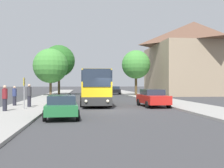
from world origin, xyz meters
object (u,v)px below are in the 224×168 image
object	(u,v)px
parked_car_right_far	(115,90)
pedestrian_waiting_near	(5,98)
parked_car_right_near	(153,98)
bus_stop_sign	(24,89)
bus_middle	(92,85)
tree_left_near	(51,66)
pedestrian_waiting_far	(29,95)
pedestrian_walking_back	(15,96)
bus_rear	(90,85)
tree_right_near	(136,65)
parked_car_left_curb	(62,106)
bus_front	(95,87)
tree_left_far	(59,61)

from	to	relation	value
parked_car_right_far	pedestrian_waiting_near	distance (m)	32.96
parked_car_right_far	pedestrian_waiting_near	bearing A→B (deg)	72.20
parked_car_right_near	bus_stop_sign	distance (m)	10.87
bus_middle	tree_left_near	distance (m)	8.40
pedestrian_waiting_far	bus_middle	bearing A→B (deg)	8.56
pedestrian_waiting_far	tree_left_near	xyz separation A→B (m)	(-0.77, 21.09, 3.80)
pedestrian_waiting_near	pedestrian_waiting_far	world-z (taller)	pedestrian_waiting_far
parked_car_right_far	tree_left_near	world-z (taller)	tree_left_near
bus_stop_sign	pedestrian_walking_back	size ratio (longest dim) A/B	1.41
bus_rear	tree_right_near	xyz separation A→B (m)	(7.26, -11.27, 3.30)
bus_rear	pedestrian_waiting_far	size ratio (longest dim) A/B	6.49
parked_car_left_curb	parked_car_right_far	xyz separation A→B (m)	(7.49, 33.92, 0.06)
tree_left_near	tree_right_near	xyz separation A→B (m)	(13.81, -1.17, 0.23)
bus_front	bus_middle	size ratio (longest dim) A/B	0.98
bus_front	pedestrian_walking_back	xyz separation A→B (m)	(-7.12, -2.45, -0.75)
bus_front	tree_right_near	bearing A→B (deg)	66.35
pedestrian_waiting_near	pedestrian_waiting_far	distance (m)	3.28
bus_stop_sign	tree_left_near	bearing A→B (deg)	91.87
pedestrian_walking_back	parked_car_right_far	bearing A→B (deg)	-150.90
parked_car_left_curb	tree_left_far	size ratio (longest dim) A/B	0.50
pedestrian_waiting_near	tree_left_near	size ratio (longest dim) A/B	0.24
pedestrian_walking_back	tree_left_far	world-z (taller)	tree_left_far
pedestrian_waiting_near	tree_left_far	bearing A→B (deg)	-171.03
parked_car_left_curb	parked_car_right_near	xyz separation A→B (m)	(7.44, 6.84, 0.08)
bus_front	parked_car_left_curb	distance (m)	10.46
pedestrian_waiting_far	tree_left_far	xyz separation A→B (m)	(0.26, 24.57, 4.89)
parked_car_right_far	bus_stop_sign	bearing A→B (deg)	73.04
bus_middle	pedestrian_walking_back	xyz separation A→B (m)	(-7.26, -15.28, -0.86)
bus_front	bus_middle	world-z (taller)	bus_middle
pedestrian_walking_back	tree_right_near	world-z (taller)	tree_right_near
parked_car_left_curb	tree_left_near	distance (m)	27.88
bus_middle	bus_rear	bearing A→B (deg)	91.94
bus_stop_sign	tree_left_near	world-z (taller)	tree_left_near
parked_car_left_curb	tree_right_near	size ratio (longest dim) A/B	0.59
bus_front	parked_car_left_curb	world-z (taller)	bus_front
bus_stop_sign	pedestrian_waiting_far	size ratio (longest dim) A/B	1.28
tree_left_far	bus_stop_sign	bearing A→B (deg)	-90.63
parked_car_left_curb	pedestrian_walking_back	bearing A→B (deg)	117.99
bus_middle	tree_left_near	world-z (taller)	tree_left_near
bus_rear	pedestrian_waiting_far	xyz separation A→B (m)	(-5.78, -31.19, -0.74)
parked_car_right_near	pedestrian_waiting_near	distance (m)	12.18
pedestrian_waiting_near	tree_left_near	xyz separation A→B (m)	(0.27, 24.20, 3.85)
pedestrian_walking_back	tree_left_far	size ratio (longest dim) A/B	0.20
parked_car_right_near	pedestrian_waiting_near	world-z (taller)	pedestrian_waiting_near
bus_front	tree_left_far	distance (m)	21.75
parked_car_right_near	pedestrian_walking_back	distance (m)	12.10
tree_right_near	parked_car_left_curb	bearing A→B (deg)	-110.82
bus_stop_sign	pedestrian_waiting_near	distance (m)	1.81
bus_front	tree_left_near	xyz separation A→B (m)	(-6.37, 17.18, 3.16)
bus_front	tree_right_near	distance (m)	17.98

